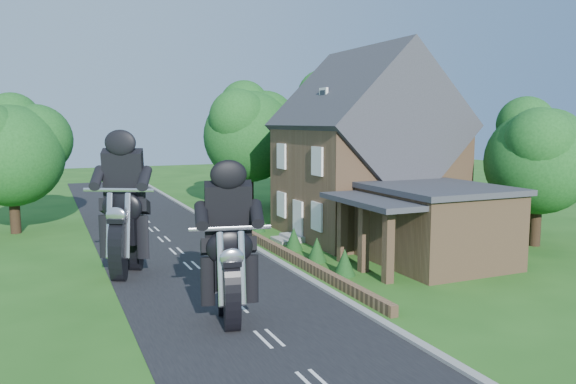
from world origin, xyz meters
name	(u,v)px	position (x,y,z in m)	size (l,w,h in m)	color
ground	(211,284)	(0.00, 0.00, 0.00)	(120.00, 120.00, 0.00)	#205217
road	(211,284)	(0.00, 0.00, 0.01)	(7.00, 80.00, 0.02)	black
kerb	(297,272)	(3.65, 0.00, 0.06)	(0.30, 80.00, 0.12)	gray
garden_wall	(267,244)	(4.30, 5.00, 0.20)	(0.30, 22.00, 0.40)	brown
house	(365,156)	(10.49, 6.00, 4.34)	(9.54, 8.64, 10.24)	brown
annex	(434,224)	(9.87, -0.80, 1.77)	(7.05, 5.94, 3.44)	brown
tree_annex_side	(543,152)	(17.13, 0.10, 4.69)	(5.64, 5.20, 7.48)	black
tree_house_right	(428,138)	(16.65, 8.62, 5.19)	(6.51, 6.00, 8.40)	black
tree_behind_house	(336,121)	(14.18, 16.14, 6.23)	(7.81, 7.20, 10.08)	black
tree_behind_left	(254,128)	(8.16, 17.13, 5.73)	(6.94, 6.40, 9.16)	black
tree_far_road	(19,146)	(-6.86, 14.11, 4.84)	(6.08, 5.60, 7.84)	black
shrub_a	(345,262)	(5.30, -1.00, 0.55)	(0.90, 0.90, 1.10)	black
shrub_b	(317,249)	(5.30, 1.50, 0.55)	(0.90, 0.90, 1.10)	black
shrub_c	(294,239)	(5.30, 4.00, 0.55)	(0.90, 0.90, 1.10)	black
shrub_d	(257,222)	(5.30, 9.00, 0.55)	(0.90, 0.90, 1.10)	black
shrub_e	(243,215)	(5.30, 11.50, 0.55)	(0.90, 0.90, 1.10)	black
shrub_f	(230,210)	(5.30, 14.00, 0.55)	(0.90, 0.90, 1.10)	black
motorcycle_lead	(229,300)	(-0.65, -4.38, 0.76)	(0.41, 1.63, 1.52)	black
motorcycle_follow	(126,255)	(-2.79, 2.45, 0.88)	(0.48, 1.89, 1.76)	black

